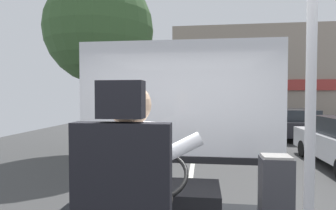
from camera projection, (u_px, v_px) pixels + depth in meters
The scene contains 11 objects.
ground at pixel (196, 147), 10.55m from camera, with size 18.00×44.00×0.06m.
bus_driver at pixel (133, 181), 1.55m from camera, with size 0.80×0.59×0.86m.
steering_console at pixel (163, 204), 2.72m from camera, with size 1.10×0.99×0.79m.
handrail_pole at pixel (310, 154), 1.24m from camera, with size 0.04×0.04×2.05m.
fare_box at pixel (276, 199), 2.43m from camera, with size 0.26×0.22×0.77m.
windshield_panel at pixel (179, 115), 3.37m from camera, with size 2.50×0.08×1.48m.
street_tree at pixel (100, 30), 9.32m from camera, with size 3.58×3.58×5.91m.
shop_building at pixel (269, 79), 18.41m from camera, with size 12.18×5.58×5.99m.
parked_car_black at pixel (295, 123), 12.65m from camera, with size 1.76×3.90×1.31m.
parked_car_blue at pixel (270, 115), 17.72m from camera, with size 1.99×4.37×1.28m.
parked_car_red at pixel (249, 110), 22.81m from camera, with size 1.85×4.45×1.37m.
Camera 1 is at (0.30, -1.73, 1.93)m, focal length 29.91 mm.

